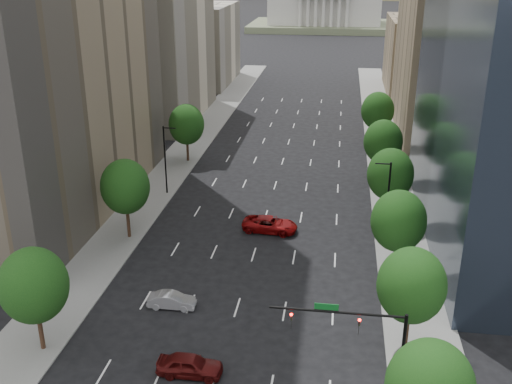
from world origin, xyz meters
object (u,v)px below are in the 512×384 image
at_px(car_maroon, 190,365).
at_px(traffic_signal, 366,335).
at_px(capitol, 325,8).
at_px(car_silver, 172,300).
at_px(car_red_far, 270,224).

bearing_deg(car_maroon, traffic_signal, -93.74).
xyz_separation_m(traffic_signal, car_maroon, (-12.42, 0.70, -4.35)).
bearing_deg(traffic_signal, capitol, 92.74).
bearing_deg(car_silver, capitol, -2.82).
distance_m(traffic_signal, car_silver, 19.16).
distance_m(traffic_signal, car_maroon, 13.18).
distance_m(capitol, car_maroon, 219.15).
bearing_deg(traffic_signal, car_maroon, 176.77).
distance_m(traffic_signal, capitol, 219.99).
xyz_separation_m(capitol, car_silver, (-5.65, -210.46, -7.89)).
relative_size(traffic_signal, car_maroon, 1.88).
bearing_deg(traffic_signal, car_silver, 150.25).
bearing_deg(car_maroon, car_silver, 23.20).
height_order(capitol, car_maroon, capitol).
bearing_deg(car_red_far, car_maroon, 179.04).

